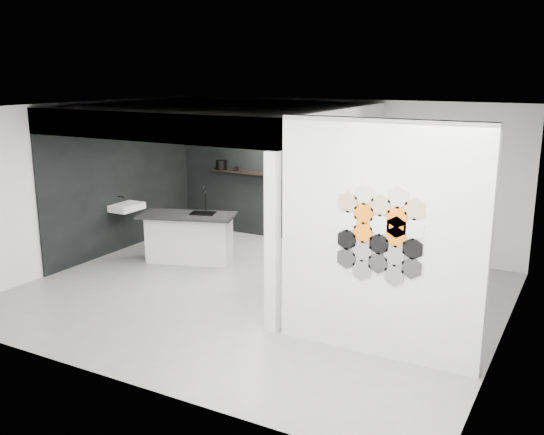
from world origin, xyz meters
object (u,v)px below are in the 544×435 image
(kitchen_island, at_px, (189,237))
(utensil_cup, at_px, (236,168))
(wall_basin, at_px, (127,207))
(stockpot, at_px, (221,165))
(bottle_dark, at_px, (276,170))
(kettle, at_px, (332,175))
(glass_vase, at_px, (341,176))
(partition_panel, at_px, (379,241))
(glass_bowl, at_px, (341,178))

(kitchen_island, distance_m, utensil_cup, 2.23)
(wall_basin, bearing_deg, utensil_cup, 61.94)
(kitchen_island, bearing_deg, stockpot, 88.29)
(wall_basin, bearing_deg, stockpot, 70.26)
(stockpot, distance_m, utensil_cup, 0.36)
(kitchen_island, xyz_separation_m, bottle_dark, (0.65, 2.01, 0.96))
(kitchen_island, height_order, kettle, kettle)
(kettle, bearing_deg, stockpot, -157.21)
(glass_vase, xyz_separation_m, bottle_dark, (-1.37, 0.00, 0.01))
(wall_basin, bearing_deg, bottle_dark, 45.70)
(bottle_dark, relative_size, utensil_cup, 1.94)
(partition_panel, bearing_deg, kitchen_island, 155.68)
(stockpot, relative_size, kettle, 1.12)
(partition_panel, xyz_separation_m, glass_bowl, (-2.08, 3.87, -0.03))
(partition_panel, relative_size, wall_basin, 4.67)
(kitchen_island, height_order, glass_bowl, glass_bowl)
(kettle, bearing_deg, utensil_cup, -157.21)
(kettle, xyz_separation_m, bottle_dark, (-1.20, 0.00, 0.00))
(utensil_cup, bearing_deg, kitchen_island, -82.38)
(wall_basin, bearing_deg, kitchen_island, 2.11)
(kettle, distance_m, glass_bowl, 0.18)
(wall_basin, distance_m, glass_bowl, 4.00)
(glass_bowl, height_order, utensil_cup, glass_bowl)
(partition_panel, bearing_deg, glass_bowl, 118.23)
(kitchen_island, xyz_separation_m, utensil_cup, (-0.27, 2.01, 0.92))
(glass_bowl, distance_m, utensil_cup, 2.29)
(wall_basin, relative_size, kitchen_island, 0.33)
(wall_basin, height_order, glass_bowl, glass_bowl)
(kettle, bearing_deg, kitchen_island, -109.63)
(partition_panel, xyz_separation_m, bottle_dark, (-3.45, 3.87, 0.01))
(bottle_dark, bearing_deg, wall_basin, -134.30)
(kitchen_island, xyz_separation_m, glass_bowl, (2.02, 2.01, 0.92))
(stockpot, height_order, glass_vase, stockpot)
(kitchen_island, relative_size, kettle, 8.82)
(kitchen_island, bearing_deg, utensil_cup, 78.56)
(glass_vase, height_order, utensil_cup, glass_vase)
(bottle_dark, bearing_deg, stockpot, 180.00)
(glass_bowl, bearing_deg, partition_panel, -61.77)
(glass_bowl, distance_m, bottle_dark, 1.38)
(wall_basin, bearing_deg, partition_panel, -18.23)
(stockpot, bearing_deg, kettle, 0.00)
(kettle, height_order, bottle_dark, bottle_dark)
(bottle_dark, bearing_deg, partition_panel, -48.25)
(partition_panel, height_order, utensil_cup, partition_panel)
(glass_bowl, xyz_separation_m, utensil_cup, (-2.29, 0.00, -0.00))
(stockpot, relative_size, bottle_dark, 1.28)
(stockpot, bearing_deg, bottle_dark, 0.00)
(glass_bowl, xyz_separation_m, glass_vase, (0.00, 0.00, 0.03))
(wall_basin, xyz_separation_m, kitchen_island, (1.37, 0.05, -0.40))
(wall_basin, height_order, utensil_cup, utensil_cup)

